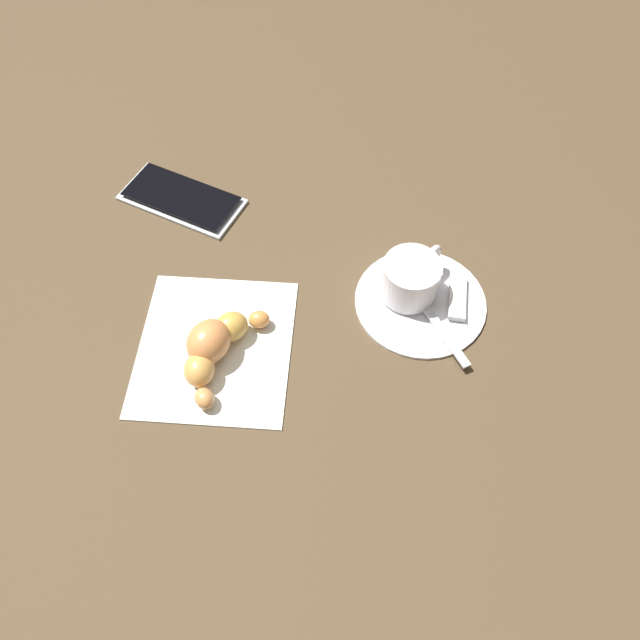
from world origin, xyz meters
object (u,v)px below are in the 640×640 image
(napkin, at_px, (215,347))
(croissant, at_px, (214,346))
(teaspoon, at_px, (423,303))
(cell_phone, at_px, (182,198))
(espresso_cup, at_px, (411,278))
(sugar_packet, at_px, (457,297))
(saucer, at_px, (420,301))

(napkin, relative_size, croissant, 1.52)
(teaspoon, xyz_separation_m, cell_phone, (0.29, -0.17, -0.01))
(espresso_cup, distance_m, teaspoon, 0.03)
(sugar_packet, distance_m, napkin, 0.27)
(sugar_packet, height_order, napkin, sugar_packet)
(teaspoon, bearing_deg, napkin, 12.02)
(sugar_packet, height_order, cell_phone, sugar_packet)
(cell_phone, bearing_deg, espresso_cup, 151.50)
(saucer, height_order, sugar_packet, sugar_packet)
(teaspoon, bearing_deg, saucer, -84.05)
(teaspoon, height_order, cell_phone, teaspoon)
(teaspoon, distance_m, croissant, 0.23)
(saucer, xyz_separation_m, sugar_packet, (-0.04, -0.00, 0.01))
(teaspoon, distance_m, sugar_packet, 0.04)
(espresso_cup, relative_size, sugar_packet, 1.25)
(sugar_packet, xyz_separation_m, cell_phone, (0.33, -0.16, -0.01))
(saucer, xyz_separation_m, teaspoon, (-0.00, 0.01, 0.01))
(espresso_cup, xyz_separation_m, sugar_packet, (-0.05, 0.01, -0.02))
(napkin, xyz_separation_m, cell_phone, (0.06, -0.22, 0.00))
(saucer, relative_size, cell_phone, 0.88)
(espresso_cup, distance_m, sugar_packet, 0.06)
(croissant, bearing_deg, saucer, -163.62)
(napkin, xyz_separation_m, croissant, (-0.00, 0.01, 0.02))
(sugar_packet, distance_m, croissant, 0.27)
(sugar_packet, bearing_deg, croissant, 113.35)
(saucer, distance_m, espresso_cup, 0.03)
(espresso_cup, height_order, napkin, espresso_cup)
(saucer, bearing_deg, napkin, 13.70)
(sugar_packet, relative_size, croissant, 0.50)
(saucer, height_order, espresso_cup, espresso_cup)
(saucer, xyz_separation_m, croissant, (0.22, 0.07, 0.02))
(espresso_cup, bearing_deg, napkin, 17.41)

